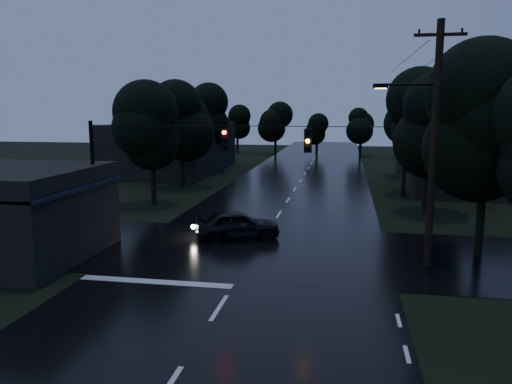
% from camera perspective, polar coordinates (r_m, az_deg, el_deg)
% --- Properties ---
extents(main_road, '(12.00, 120.00, 0.02)m').
position_cam_1_polar(main_road, '(40.92, 4.47, 0.28)').
color(main_road, black).
rests_on(main_road, ground).
extents(cross_street, '(60.00, 9.00, 0.02)m').
position_cam_1_polar(cross_street, '(23.48, 0.03, -6.66)').
color(cross_street, black).
rests_on(cross_street, ground).
extents(building_far_right, '(10.00, 14.00, 4.40)m').
position_cam_1_polar(building_far_right, '(45.53, 22.89, 3.29)').
color(building_far_right, black).
rests_on(building_far_right, ground).
extents(building_far_left, '(10.00, 16.00, 5.00)m').
position_cam_1_polar(building_far_left, '(53.47, -9.53, 5.05)').
color(building_far_left, black).
rests_on(building_far_left, ground).
extents(utility_pole_main, '(3.50, 0.30, 10.00)m').
position_cam_1_polar(utility_pole_main, '(21.51, 19.45, 5.56)').
color(utility_pole_main, black).
rests_on(utility_pole_main, ground).
extents(utility_pole_far, '(2.00, 0.30, 7.50)m').
position_cam_1_polar(utility_pole_far, '(38.53, 16.67, 5.15)').
color(utility_pole_far, black).
rests_on(utility_pole_far, ground).
extents(anchor_pole_left, '(0.18, 0.18, 6.00)m').
position_cam_1_polar(anchor_pole_left, '(24.36, -18.05, 0.68)').
color(anchor_pole_left, black).
rests_on(anchor_pole_left, ground).
extents(span_signals, '(15.00, 0.37, 1.12)m').
position_cam_1_polar(span_signals, '(21.50, 1.02, 6.05)').
color(span_signals, black).
rests_on(span_signals, ground).
extents(tree_corner_near, '(4.48, 4.48, 9.44)m').
position_cam_1_polar(tree_corner_near, '(23.97, 24.96, 7.33)').
color(tree_corner_near, black).
rests_on(tree_corner_near, ground).
extents(tree_left_a, '(3.92, 3.92, 8.26)m').
position_cam_1_polar(tree_left_a, '(34.74, -11.85, 7.17)').
color(tree_left_a, black).
rests_on(tree_left_a, ground).
extents(tree_left_b, '(4.20, 4.20, 8.85)m').
position_cam_1_polar(tree_left_b, '(42.44, -8.57, 8.16)').
color(tree_left_b, black).
rests_on(tree_left_b, ground).
extents(tree_left_c, '(4.48, 4.48, 9.44)m').
position_cam_1_polar(tree_left_c, '(52.16, -5.66, 8.86)').
color(tree_left_c, black).
rests_on(tree_left_c, ground).
extents(tree_right_a, '(4.20, 4.20, 8.85)m').
position_cam_1_polar(tree_right_a, '(32.60, 19.21, 7.37)').
color(tree_right_a, black).
rests_on(tree_right_a, ground).
extents(tree_right_b, '(4.48, 4.48, 9.44)m').
position_cam_1_polar(tree_right_b, '(40.59, 18.34, 8.26)').
color(tree_right_b, black).
rests_on(tree_right_b, ground).
extents(tree_right_c, '(4.76, 4.76, 10.03)m').
position_cam_1_polar(tree_right_c, '(50.58, 17.46, 8.89)').
color(tree_right_c, black).
rests_on(tree_right_c, ground).
extents(car, '(4.61, 3.13, 1.46)m').
position_cam_1_polar(car, '(25.37, -2.12, -3.74)').
color(car, black).
rests_on(car, ground).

